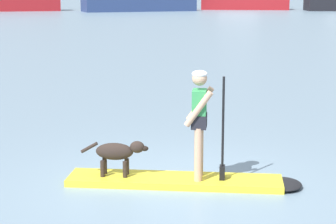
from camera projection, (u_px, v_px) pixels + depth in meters
name	position (u px, v px, depth m)	size (l,w,h in m)	color
ground_plane	(175.00, 184.00, 9.54)	(400.00, 400.00, 0.00)	gray
paddleboard	(190.00, 181.00, 9.51)	(3.56, 1.37, 0.10)	yellow
person_paddler	(200.00, 117.00, 9.30)	(0.65, 0.54, 1.62)	tan
dog	(118.00, 152.00, 9.54)	(1.03, 0.34, 0.54)	#2D231E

